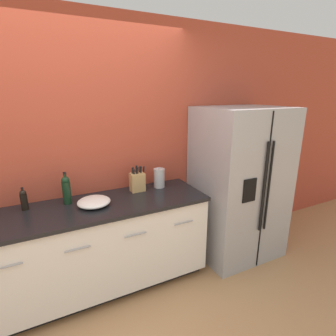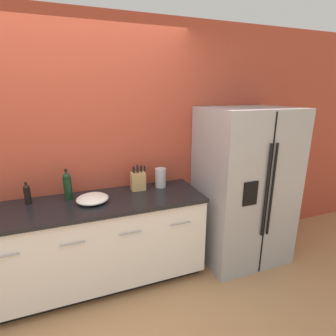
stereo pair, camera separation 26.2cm
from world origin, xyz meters
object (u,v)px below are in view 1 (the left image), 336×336
refrigerator (239,183)px  steel_canister (159,178)px  knife_block (137,182)px  wine_bottle (66,189)px  mixing_bowl (94,202)px  oil_bottle (24,199)px

refrigerator → steel_canister: size_ratio=7.87×
knife_block → wine_bottle: bearing=-179.6°
refrigerator → wine_bottle: bearing=173.1°
wine_bottle → steel_canister: bearing=0.6°
steel_canister → mixing_bowl: (-0.72, -0.17, -0.07)m
knife_block → steel_canister: size_ratio=1.24×
refrigerator → mixing_bowl: bearing=177.8°
knife_block → oil_bottle: bearing=179.2°
oil_bottle → steel_canister: (1.28, -0.01, 0.01)m
wine_bottle → oil_bottle: (-0.35, 0.02, -0.04)m
oil_bottle → wine_bottle: bearing=-3.1°
refrigerator → mixing_bowl: size_ratio=5.89×
oil_bottle → knife_block: bearing=-0.8°
knife_block → steel_canister: (0.25, 0.00, 0.00)m
knife_block → wine_bottle: 0.68m
oil_bottle → mixing_bowl: bearing=-17.8°
steel_canister → mixing_bowl: steel_canister is taller
steel_canister → mixing_bowl: 0.75m
knife_block → oil_bottle: size_ratio=1.32×
refrigerator → oil_bottle: (-2.18, 0.24, 0.13)m
steel_canister → wine_bottle: bearing=-179.4°
mixing_bowl → steel_canister: bearing=13.0°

